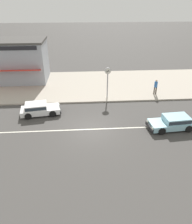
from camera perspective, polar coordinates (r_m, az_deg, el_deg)
ground_plane at (r=18.10m, az=-1.26°, el=-4.53°), size 160.00×160.00×0.00m
lane_centre_stripe at (r=18.09m, az=-1.26°, el=-4.53°), size 50.40×0.14×0.01m
kerb_strip at (r=27.03m, az=-2.32°, el=7.14°), size 68.00×10.00×0.15m
hatchback_pale_blue_2 at (r=19.03m, az=19.50°, el=-2.48°), size 3.88×1.93×1.10m
hatchback_white_4 at (r=20.74m, az=-14.71°, el=0.89°), size 3.77×2.10×1.10m
street_clock at (r=22.54m, az=3.06°, el=9.43°), size 0.62×0.22×3.23m
pedestrian_near_clock at (r=24.67m, az=15.35°, el=6.61°), size 0.34×0.34×1.65m
shopfront_corner_warung at (r=29.41m, az=-19.59°, el=12.62°), size 6.90×5.61×5.01m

